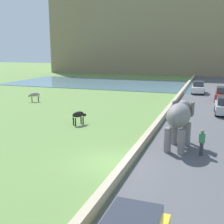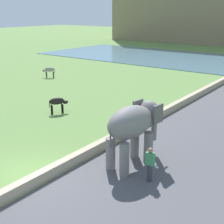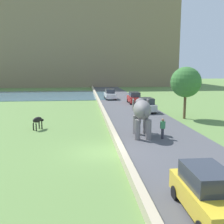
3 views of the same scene
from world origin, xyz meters
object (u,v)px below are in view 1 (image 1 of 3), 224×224
Objects in this scene: cow_black at (79,115)px; cow_grey at (34,95)px; elephant at (179,118)px; person_beside_elephant at (202,142)px; car_white at (198,87)px; car_red at (223,94)px.

cow_grey is at bearing 140.31° from cow_black.
elephant is 2.59× the size of cow_black.
car_white is at bearing 93.26° from person_beside_elephant.
person_beside_elephant is at bearing -94.67° from car_red.
car_red is 19.87m from cow_black.
car_red is at bearing 53.54° from cow_black.
car_white is 23.48m from cow_black.
elephant is 0.88× the size of car_white.
cow_black is at bearing -126.46° from car_red.
cow_black is 12.92m from cow_grey.
elephant is at bearing -21.44° from cow_black.
person_beside_elephant is at bearing -32.29° from elephant.
person_beside_elephant is 23.71m from cow_grey.
cow_grey is at bearing 147.93° from person_beside_elephant.
person_beside_elephant reaches higher than cow_grey.
car_red is at bearing 85.33° from person_beside_elephant.
cow_grey is (-18.63, 11.66, -1.20)m from elephant.
elephant is 2.73× the size of cow_grey.
person_beside_elephant is (1.46, -0.92, -1.16)m from elephant.
car_red is 23.09m from cow_grey.
car_red is 6.64m from car_white.
car_red reaches higher than cow_black.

